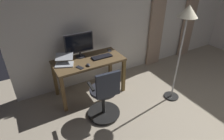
{
  "coord_description": "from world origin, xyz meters",
  "views": [
    {
      "loc": [
        2.61,
        0.37,
        2.35
      ],
      "look_at": [
        1.32,
        -1.9,
        0.79
      ],
      "focal_mm": 30.15,
      "sensor_mm": 36.0,
      "label": 1
    }
  ],
  "objects_px": {
    "cell_phone_by_monitor": "(109,50)",
    "floor_lamp": "(186,24)",
    "office_chair": "(105,96)",
    "computer_mouse": "(88,65)",
    "laptop": "(64,62)",
    "desk": "(89,65)",
    "computer_keyboard": "(102,57)",
    "cell_phone_face_up": "(80,68)",
    "computer_monitor": "(79,44)"
  },
  "relations": [
    {
      "from": "computer_monitor",
      "to": "computer_keyboard",
      "type": "xyz_separation_m",
      "value": [
        -0.34,
        0.22,
        -0.25
      ]
    },
    {
      "from": "office_chair",
      "to": "computer_mouse",
      "type": "bearing_deg",
      "value": 97.71
    },
    {
      "from": "cell_phone_by_monitor",
      "to": "floor_lamp",
      "type": "xyz_separation_m",
      "value": [
        -0.79,
        1.07,
        0.7
      ]
    },
    {
      "from": "computer_mouse",
      "to": "floor_lamp",
      "type": "height_order",
      "value": "floor_lamp"
    },
    {
      "from": "computer_mouse",
      "to": "cell_phone_by_monitor",
      "type": "height_order",
      "value": "computer_mouse"
    },
    {
      "from": "desk",
      "to": "computer_mouse",
      "type": "height_order",
      "value": "computer_mouse"
    },
    {
      "from": "laptop",
      "to": "computer_monitor",
      "type": "bearing_deg",
      "value": -135.14
    },
    {
      "from": "computer_monitor",
      "to": "cell_phone_face_up",
      "type": "distance_m",
      "value": 0.49
    },
    {
      "from": "cell_phone_face_up",
      "to": "cell_phone_by_monitor",
      "type": "distance_m",
      "value": 0.85
    },
    {
      "from": "cell_phone_face_up",
      "to": "floor_lamp",
      "type": "distance_m",
      "value": 1.85
    },
    {
      "from": "office_chair",
      "to": "computer_mouse",
      "type": "height_order",
      "value": "office_chair"
    },
    {
      "from": "computer_monitor",
      "to": "cell_phone_face_up",
      "type": "xyz_separation_m",
      "value": [
        0.16,
        0.39,
        -0.25
      ]
    },
    {
      "from": "laptop",
      "to": "cell_phone_face_up",
      "type": "height_order",
      "value": "laptop"
    },
    {
      "from": "computer_monitor",
      "to": "cell_phone_face_up",
      "type": "relative_size",
      "value": 3.74
    },
    {
      "from": "computer_keyboard",
      "to": "computer_monitor",
      "type": "bearing_deg",
      "value": -33.3
    },
    {
      "from": "desk",
      "to": "cell_phone_face_up",
      "type": "relative_size",
      "value": 8.94
    },
    {
      "from": "computer_keyboard",
      "to": "floor_lamp",
      "type": "height_order",
      "value": "floor_lamp"
    },
    {
      "from": "office_chair",
      "to": "cell_phone_face_up",
      "type": "distance_m",
      "value": 0.65
    },
    {
      "from": "computer_monitor",
      "to": "computer_keyboard",
      "type": "relative_size",
      "value": 1.4
    },
    {
      "from": "computer_keyboard",
      "to": "laptop",
      "type": "distance_m",
      "value": 0.69
    },
    {
      "from": "office_chair",
      "to": "laptop",
      "type": "height_order",
      "value": "office_chair"
    },
    {
      "from": "office_chair",
      "to": "floor_lamp",
      "type": "bearing_deg",
      "value": -2.62
    },
    {
      "from": "laptop",
      "to": "floor_lamp",
      "type": "distance_m",
      "value": 2.1
    },
    {
      "from": "office_chair",
      "to": "computer_keyboard",
      "type": "relative_size",
      "value": 2.47
    },
    {
      "from": "computer_keyboard",
      "to": "laptop",
      "type": "height_order",
      "value": "laptop"
    },
    {
      "from": "computer_keyboard",
      "to": "floor_lamp",
      "type": "bearing_deg",
      "value": 140.28
    },
    {
      "from": "desk",
      "to": "cell_phone_face_up",
      "type": "height_order",
      "value": "cell_phone_face_up"
    },
    {
      "from": "computer_monitor",
      "to": "floor_lamp",
      "type": "bearing_deg",
      "value": 141.75
    },
    {
      "from": "desk",
      "to": "cell_phone_by_monitor",
      "type": "bearing_deg",
      "value": -163.72
    },
    {
      "from": "desk",
      "to": "floor_lamp",
      "type": "bearing_deg",
      "value": 145.29
    },
    {
      "from": "office_chair",
      "to": "laptop",
      "type": "xyz_separation_m",
      "value": [
        0.37,
        -0.8,
        0.35
      ]
    },
    {
      "from": "office_chair",
      "to": "cell_phone_by_monitor",
      "type": "height_order",
      "value": "office_chair"
    },
    {
      "from": "cell_phone_by_monitor",
      "to": "cell_phone_face_up",
      "type": "bearing_deg",
      "value": 47.03
    },
    {
      "from": "computer_monitor",
      "to": "floor_lamp",
      "type": "distance_m",
      "value": 1.84
    },
    {
      "from": "laptop",
      "to": "computer_mouse",
      "type": "bearing_deg",
      "value": 165.34
    },
    {
      "from": "computer_mouse",
      "to": "floor_lamp",
      "type": "bearing_deg",
      "value": 153.42
    },
    {
      "from": "desk",
      "to": "cell_phone_by_monitor",
      "type": "relative_size",
      "value": 8.94
    },
    {
      "from": "office_chair",
      "to": "laptop",
      "type": "relative_size",
      "value": 2.4
    },
    {
      "from": "laptop",
      "to": "desk",
      "type": "bearing_deg",
      "value": -164.0
    },
    {
      "from": "cell_phone_face_up",
      "to": "cell_phone_by_monitor",
      "type": "relative_size",
      "value": 1.0
    },
    {
      "from": "desk",
      "to": "computer_keyboard",
      "type": "height_order",
      "value": "computer_keyboard"
    },
    {
      "from": "desk",
      "to": "computer_monitor",
      "type": "height_order",
      "value": "computer_monitor"
    },
    {
      "from": "office_chair",
      "to": "computer_monitor",
      "type": "distance_m",
      "value": 1.09
    },
    {
      "from": "laptop",
      "to": "cell_phone_face_up",
      "type": "xyz_separation_m",
      "value": [
        -0.18,
        0.25,
        -0.04
      ]
    },
    {
      "from": "office_chair",
      "to": "floor_lamp",
      "type": "relative_size",
      "value": 0.54
    },
    {
      "from": "cell_phone_face_up",
      "to": "office_chair",
      "type": "bearing_deg",
      "value": 85.94
    },
    {
      "from": "computer_monitor",
      "to": "computer_mouse",
      "type": "bearing_deg",
      "value": 88.64
    },
    {
      "from": "desk",
      "to": "office_chair",
      "type": "xyz_separation_m",
      "value": [
        0.06,
        0.74,
        -0.19
      ]
    },
    {
      "from": "computer_monitor",
      "to": "cell_phone_face_up",
      "type": "bearing_deg",
      "value": 67.5
    },
    {
      "from": "desk",
      "to": "computer_keyboard",
      "type": "relative_size",
      "value": 3.34
    }
  ]
}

